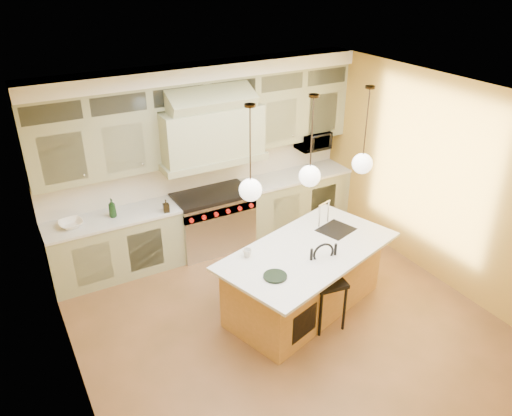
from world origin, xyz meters
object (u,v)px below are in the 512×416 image
range (213,220)px  kitchen_island (305,277)px  counter_stool (327,282)px  microwave (313,140)px

range → kitchen_island: (0.41, -1.99, -0.01)m
kitchen_island → counter_stool: size_ratio=2.34×
range → microwave: (1.95, 0.11, 0.96)m
kitchen_island → microwave: size_ratio=4.83×
microwave → counter_stool: bearing=-120.9°
counter_stool → microwave: bearing=67.8°
counter_stool → kitchen_island: bearing=103.8°
range → kitchen_island: size_ratio=0.46×
range → counter_stool: bearing=-79.6°
range → microwave: bearing=3.1°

